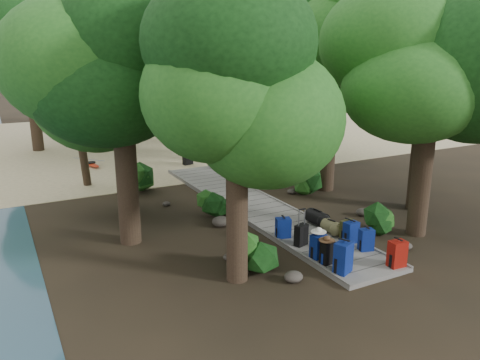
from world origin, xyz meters
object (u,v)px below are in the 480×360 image
backpack_right_a (397,252)px  duffel_right_khaki (331,227)px  lone_suitcase_on_sand (188,157)px  suitcase_on_boardwalk (301,235)px  duffel_right_black (317,218)px  backpack_right_c (351,231)px  backpack_left_c (318,245)px  backpack_left_b (328,252)px  kayak (91,164)px  sun_lounger (222,147)px  backpack_right_d (348,229)px  backpack_left_d (283,227)px  backpack_right_b (366,239)px  backpack_left_a (343,256)px

backpack_right_a → duffel_right_khaki: bearing=93.8°
lone_suitcase_on_sand → suitcase_on_boardwalk: bearing=-109.5°
duffel_right_black → backpack_right_c: bearing=-95.2°
backpack_right_a → lone_suitcase_on_sand: bearing=95.1°
backpack_left_c → backpack_right_a: (1.39, -1.31, 0.02)m
suitcase_on_boardwalk → backpack_right_a: bearing=-76.0°
backpack_left_b → kayak: bearing=98.0°
sun_lounger → backpack_right_c: bearing=-94.6°
backpack_right_a → lone_suitcase_on_sand: (-0.30, 12.85, -0.11)m
backpack_left_b → backpack_right_d: backpack_left_b is taller
backpack_left_c → duffel_right_black: (1.45, 1.93, -0.13)m
backpack_left_b → backpack_left_d: (-0.03, 1.96, -0.00)m
backpack_right_d → duffel_right_khaki: 0.64m
backpack_right_c → backpack_left_b: bearing=-155.4°
backpack_right_c → duffel_right_black: (0.04, 1.56, -0.11)m
duffel_right_black → kayak: bearing=108.0°
backpack_right_b → duffel_right_black: bearing=104.6°
backpack_right_d → lone_suitcase_on_sand: backpack_right_d is taller
backpack_left_d → lone_suitcase_on_sand: bearing=100.9°
backpack_left_a → backpack_left_d: size_ratio=1.36×
backpack_left_b → backpack_right_d: (1.47, 0.96, -0.01)m
backpack_right_b → suitcase_on_boardwalk: bearing=156.4°
duffel_right_khaki → backpack_left_d: bearing=152.2°
lone_suitcase_on_sand → kayak: size_ratio=0.24×
backpack_right_c → backpack_left_a: bearing=-140.4°
backpack_left_d → backpack_right_c: (1.43, -1.20, 0.02)m
lone_suitcase_on_sand → backpack_left_a: bearing=-109.0°
backpack_left_d → backpack_left_b: bearing=-71.9°
backpack_right_a → duffel_right_black: bearing=92.8°
backpack_right_a → sun_lounger: bearing=84.6°
backpack_left_b → kayak: size_ratio=0.21×
backpack_right_a → backpack_right_b: backpack_right_a is taller
backpack_left_a → kayak: backpack_left_a is taller
backpack_left_c → duffel_right_black: backpack_left_c is taller
backpack_right_c → duffel_right_khaki: backpack_right_c is taller
duffel_right_black → backpack_left_c: bearing=-130.5°
backpack_left_a → duffel_right_khaki: backpack_left_a is taller
backpack_right_d → kayak: backpack_right_d is taller
backpack_right_a → duffel_right_khaki: (-0.00, 2.50, -0.18)m
backpack_left_d → sun_lounger: 12.35m
duffel_right_khaki → kayak: size_ratio=0.18×
duffel_right_khaki → backpack_left_b: bearing=-143.8°
backpack_right_b → sun_lounger: bearing=95.8°
backpack_right_b → duffel_right_black: backpack_right_b is taller
backpack_right_a → backpack_right_d: bearing=91.1°
backpack_right_c → backpack_right_d: size_ratio=1.07×
suitcase_on_boardwalk → sun_lounger: (3.67, 12.47, -0.12)m
backpack_left_b → suitcase_on_boardwalk: size_ratio=1.06×
backpack_right_a → backpack_left_d: bearing=119.9°
backpack_right_a → backpack_right_b: bearing=92.9°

